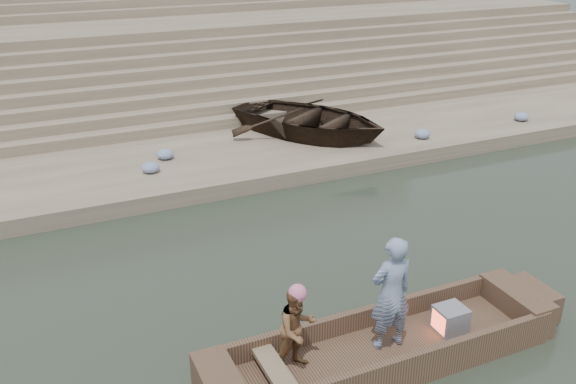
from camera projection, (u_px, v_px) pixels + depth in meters
ground at (476, 305)px, 10.72m from camera, size 120.00×120.00×0.00m
lower_landing at (287, 151)px, 17.32m from camera, size 32.00×4.00×0.40m
mid_landing at (205, 58)px, 23.10m from camera, size 32.00×3.00×2.80m
upper_landing at (159, 4)px, 28.46m from camera, size 32.00×3.00×5.20m
ghat_steps at (192, 40)px, 24.35m from camera, size 32.00×11.00×5.20m
main_rowboat at (383, 355)px, 9.31m from camera, size 5.00×1.30×0.22m
rowboat_trim at (396, 341)px, 9.31m from camera, size 6.04×2.63×1.98m
standing_man at (391, 293)px, 9.00m from camera, size 0.68×0.46×1.83m
rowing_man at (297, 329)px, 8.65m from camera, size 0.71×0.60×1.31m
television at (450, 319)px, 9.64m from camera, size 0.46×0.42×0.40m
beached_rowboat at (310, 119)px, 17.76m from camera, size 5.35×5.77×0.97m
cloth_bundles at (329, 141)px, 17.06m from camera, size 11.94×1.80×0.26m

